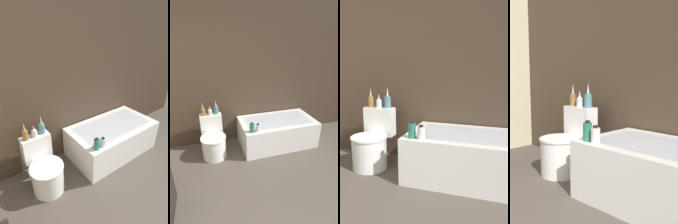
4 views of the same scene
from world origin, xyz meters
The scene contains 8 objects.
wall_back_tiled centered at (0.00, 2.29, 1.30)m, with size 6.40×0.06×2.60m.
bathtub centered at (0.85, 1.84, 0.26)m, with size 1.43×0.79×0.51m.
toilet centered at (-0.38, 1.82, 0.28)m, with size 0.43×0.58×0.70m.
vase_gold centered at (-0.50, 2.03, 0.78)m, with size 0.07×0.07×0.25m.
vase_silver centered at (-0.38, 2.03, 0.76)m, with size 0.07×0.07×0.18m.
vase_bronze centered at (-0.27, 2.05, 0.79)m, with size 0.08×0.08×0.26m.
shampoo_bottle_tall centered at (0.25, 1.54, 0.59)m, with size 0.08×0.08×0.17m.
shampoo_bottle_short centered at (0.35, 1.53, 0.58)m, with size 0.08×0.08×0.15m.
Camera 1 is at (-0.96, 0.16, 2.03)m, focal length 28.00 mm.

